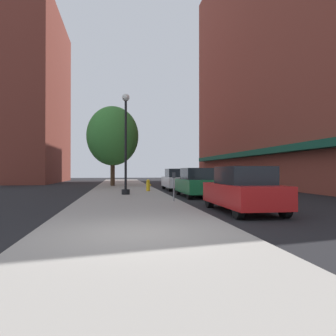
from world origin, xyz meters
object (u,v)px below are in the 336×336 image
at_px(fire_hydrant, 148,185).
at_px(car_green, 197,183).
at_px(lamppost, 126,142).
at_px(car_white, 177,180).
at_px(parking_meter_near, 174,183).
at_px(car_red, 243,190).
at_px(tree_near, 113,136).

distance_m(fire_hydrant, car_green, 4.73).
xyz_separation_m(lamppost, car_green, (4.04, -0.90, -2.39)).
distance_m(lamppost, car_green, 4.78).
bearing_deg(car_white, fire_hydrant, -136.39).
xyz_separation_m(lamppost, fire_hydrant, (1.60, 3.14, -2.68)).
distance_m(parking_meter_near, car_red, 3.94).
distance_m(tree_near, car_white, 8.51).
relative_size(parking_meter_near, tree_near, 0.18).
xyz_separation_m(fire_hydrant, car_white, (2.44, 2.49, 0.29)).
xyz_separation_m(fire_hydrant, parking_meter_near, (0.49, -7.60, 0.43)).
bearing_deg(fire_hydrant, lamppost, -117.04).
xyz_separation_m(car_red, car_green, (0.00, 6.98, 0.00)).
bearing_deg(tree_near, lamppost, -85.17).
relative_size(lamppost, car_red, 1.37).
xyz_separation_m(lamppost, car_white, (4.04, 5.63, -2.39)).
height_order(tree_near, car_red, tree_near).
bearing_deg(car_red, parking_meter_near, 119.04).
height_order(lamppost, car_white, lamppost).
bearing_deg(car_green, tree_near, 112.84).
distance_m(lamppost, car_red, 9.18).
bearing_deg(car_green, fire_hydrant, 121.69).
height_order(lamppost, car_red, lamppost).
height_order(parking_meter_near, car_green, car_green).
distance_m(car_red, car_white, 13.51).
xyz_separation_m(parking_meter_near, car_white, (1.95, 10.09, -0.14)).
bearing_deg(car_red, tree_near, 103.98).
distance_m(lamppost, fire_hydrant, 4.43).
relative_size(lamppost, parking_meter_near, 4.50).
distance_m(parking_meter_near, car_green, 4.06).
xyz_separation_m(car_green, car_white, (0.00, 6.53, 0.00)).
bearing_deg(lamppost, car_green, -12.61).
relative_size(lamppost, tree_near, 0.80).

